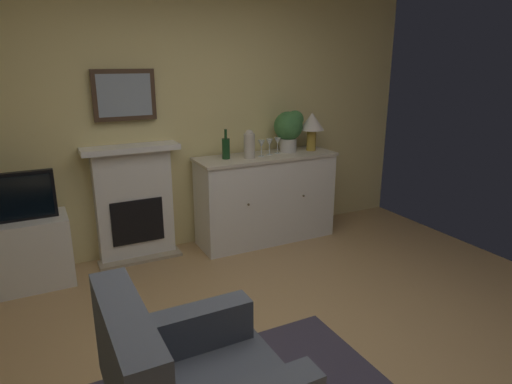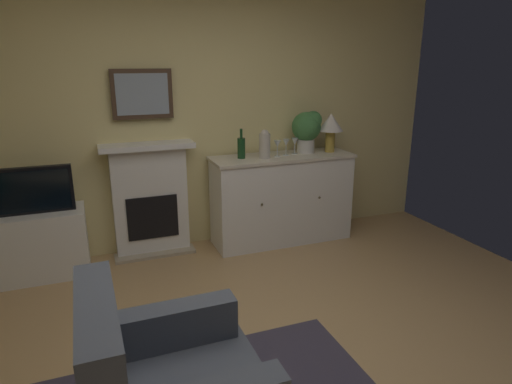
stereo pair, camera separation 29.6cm
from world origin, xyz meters
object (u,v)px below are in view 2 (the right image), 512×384
wine_glass_left (277,145)px  sideboard_cabinet (282,199)px  fireplace_unit (150,199)px  framed_picture (142,94)px  wine_glass_center (286,143)px  tv_set (34,190)px  table_lamp (331,125)px  vase_decorative (265,144)px  potted_plant_small (307,128)px  wine_bottle (241,147)px  tv_cabinet (42,244)px  wine_glass_right (295,142)px

wine_glass_left → sideboard_cabinet: bearing=24.3°
fireplace_unit → framed_picture: bearing=90.0°
wine_glass_center → tv_set: wine_glass_center is taller
table_lamp → fireplace_unit: bearing=174.6°
vase_decorative → potted_plant_small: (0.51, 0.10, 0.12)m
sideboard_cabinet → vase_decorative: 0.64m
sideboard_cabinet → vase_decorative: size_ratio=5.19×
wine_bottle → wine_glass_center: size_ratio=1.76×
fireplace_unit → tv_cabinet: fireplace_unit is taller
fireplace_unit → potted_plant_small: (1.61, -0.13, 0.62)m
fireplace_unit → wine_glass_center: size_ratio=6.67×
wine_bottle → wine_glass_center: (0.47, -0.03, 0.01)m
fireplace_unit → wine_glass_right: 1.55m
wine_glass_right → tv_set: 2.45m
potted_plant_small → wine_glass_center: bearing=-170.0°
potted_plant_small → framed_picture: bearing=173.7°
framed_picture → sideboard_cabinet: bearing=-9.6°
vase_decorative → tv_set: vase_decorative is taller
fireplace_unit → table_lamp: table_lamp is taller
wine_bottle → vase_decorative: wine_bottle is taller
wine_glass_right → fireplace_unit: bearing=174.2°
fireplace_unit → tv_set: (-0.98, -0.19, 0.25)m
wine_glass_right → table_lamp: bearing=-4.0°
framed_picture → sideboard_cabinet: framed_picture is taller
fireplace_unit → wine_bottle: bearing=-9.5°
fireplace_unit → tv_set: fireplace_unit is taller
tv_set → wine_glass_left: bearing=-0.6°
wine_glass_left → wine_glass_right: size_ratio=1.00×
table_lamp → wine_glass_left: table_lamp is taller
wine_glass_right → tv_set: size_ratio=0.27×
wine_glass_right → potted_plant_small: bearing=6.8°
sideboard_cabinet → framed_picture: bearing=170.4°
tv_cabinet → wine_glass_center: bearing=-0.4°
wine_bottle → tv_set: (-1.86, -0.04, -0.23)m
table_lamp → wine_glass_center: bearing=180.0°
potted_plant_small → table_lamp: bearing=-10.4°
framed_picture → potted_plant_small: bearing=-6.3°
vase_decorative → wine_bottle: bearing=159.9°
table_lamp → vase_decorative: bearing=-176.2°
sideboard_cabinet → wine_bottle: (-0.43, 0.03, 0.56)m
framed_picture → table_lamp: size_ratio=1.38×
fireplace_unit → framed_picture: framed_picture is taller
wine_bottle → tv_set: size_ratio=0.47×
framed_picture → tv_set: bearing=-166.7°
wine_bottle → tv_set: 1.88m
framed_picture → table_lamp: bearing=-6.8°
tv_set → sideboard_cabinet: bearing=0.2°
wine_bottle → potted_plant_small: 0.74m
table_lamp → potted_plant_small: 0.25m
fireplace_unit → framed_picture: (-0.00, 0.05, 0.99)m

